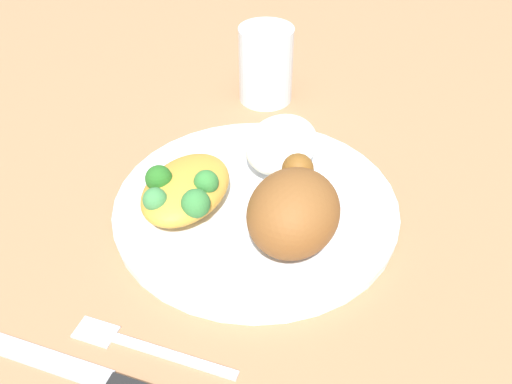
{
  "coord_description": "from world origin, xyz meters",
  "views": [
    {
      "loc": [
        -0.39,
        -0.17,
        0.38
      ],
      "look_at": [
        0.0,
        0.0,
        0.03
      ],
      "focal_mm": 39.08,
      "sensor_mm": 36.0,
      "label": 1
    }
  ],
  "objects_px": {
    "rice_pile": "(280,144)",
    "plate": "(256,205)",
    "roasted_chicken": "(294,211)",
    "mac_cheese_with_broccoli": "(185,189)",
    "knife": "(111,380)",
    "fork": "(144,346)",
    "water_glass": "(266,65)"
  },
  "relations": [
    {
      "from": "fork",
      "to": "rice_pile",
      "type": "bearing_deg",
      "value": -3.33
    },
    {
      "from": "plate",
      "to": "roasted_chicken",
      "type": "distance_m",
      "value": 0.08
    },
    {
      "from": "roasted_chicken",
      "to": "knife",
      "type": "height_order",
      "value": "roasted_chicken"
    },
    {
      "from": "rice_pile",
      "to": "plate",
      "type": "bearing_deg",
      "value": -178.31
    },
    {
      "from": "plate",
      "to": "water_glass",
      "type": "xyz_separation_m",
      "value": [
        0.21,
        0.08,
        0.04
      ]
    },
    {
      "from": "rice_pile",
      "to": "knife",
      "type": "height_order",
      "value": "rice_pile"
    },
    {
      "from": "plate",
      "to": "rice_pile",
      "type": "height_order",
      "value": "rice_pile"
    },
    {
      "from": "water_glass",
      "to": "rice_pile",
      "type": "bearing_deg",
      "value": -152.05
    },
    {
      "from": "rice_pile",
      "to": "fork",
      "type": "relative_size",
      "value": 0.68
    },
    {
      "from": "knife",
      "to": "mac_cheese_with_broccoli",
      "type": "bearing_deg",
      "value": 11.23
    },
    {
      "from": "rice_pile",
      "to": "knife",
      "type": "xyz_separation_m",
      "value": [
        -0.29,
        0.02,
        -0.04
      ]
    },
    {
      "from": "mac_cheese_with_broccoli",
      "to": "knife",
      "type": "height_order",
      "value": "mac_cheese_with_broccoli"
    },
    {
      "from": "roasted_chicken",
      "to": "mac_cheese_with_broccoli",
      "type": "distance_m",
      "value": 0.12
    },
    {
      "from": "fork",
      "to": "knife",
      "type": "xyz_separation_m",
      "value": [
        -0.04,
        0.01,
        0.0
      ]
    },
    {
      "from": "roasted_chicken",
      "to": "fork",
      "type": "height_order",
      "value": "roasted_chicken"
    },
    {
      "from": "mac_cheese_with_broccoli",
      "to": "rice_pile",
      "type": "bearing_deg",
      "value": -29.87
    },
    {
      "from": "knife",
      "to": "water_glass",
      "type": "height_order",
      "value": "water_glass"
    },
    {
      "from": "plate",
      "to": "roasted_chicken",
      "type": "xyz_separation_m",
      "value": [
        -0.04,
        -0.05,
        0.05
      ]
    },
    {
      "from": "fork",
      "to": "roasted_chicken",
      "type": "bearing_deg",
      "value": -25.94
    },
    {
      "from": "rice_pile",
      "to": "fork",
      "type": "bearing_deg",
      "value": 176.67
    },
    {
      "from": "roasted_chicken",
      "to": "knife",
      "type": "relative_size",
      "value": 0.54
    },
    {
      "from": "fork",
      "to": "knife",
      "type": "distance_m",
      "value": 0.04
    },
    {
      "from": "mac_cheese_with_broccoli",
      "to": "water_glass",
      "type": "xyz_separation_m",
      "value": [
        0.25,
        0.02,
        0.01
      ]
    },
    {
      "from": "roasted_chicken",
      "to": "fork",
      "type": "distance_m",
      "value": 0.17
    },
    {
      "from": "plate",
      "to": "knife",
      "type": "bearing_deg",
      "value": 173.9
    },
    {
      "from": "roasted_chicken",
      "to": "mac_cheese_with_broccoli",
      "type": "xyz_separation_m",
      "value": [
        0.01,
        0.12,
        -0.02
      ]
    },
    {
      "from": "water_glass",
      "to": "fork",
      "type": "bearing_deg",
      "value": -171.29
    },
    {
      "from": "plate",
      "to": "roasted_chicken",
      "type": "height_order",
      "value": "roasted_chicken"
    },
    {
      "from": "knife",
      "to": "water_glass",
      "type": "relative_size",
      "value": 1.93
    },
    {
      "from": "plate",
      "to": "fork",
      "type": "distance_m",
      "value": 0.19
    },
    {
      "from": "fork",
      "to": "water_glass",
      "type": "relative_size",
      "value": 1.45
    },
    {
      "from": "roasted_chicken",
      "to": "rice_pile",
      "type": "xyz_separation_m",
      "value": [
        0.11,
        0.06,
        -0.01
      ]
    }
  ]
}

